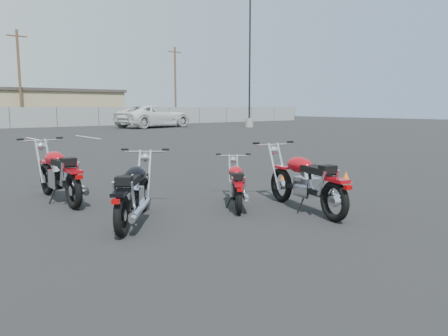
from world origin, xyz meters
TOP-DOWN VIEW (x-y plane):
  - ground at (0.00, 0.00)m, footprint 120.00×120.00m
  - motorcycle_front_red at (-2.36, 2.53)m, footprint 0.94×2.43m
  - motorcycle_second_black at (-1.97, 0.17)m, footprint 1.75×1.99m
  - motorcycle_third_red at (0.06, 0.04)m, footprint 1.38×1.68m
  - motorcycle_rear_red at (0.80, -0.99)m, footprint 1.09×2.36m
  - training_cone_near at (2.36, 1.04)m, footprint 0.29×0.29m
  - training_cone_far at (3.81, 0.35)m, footprint 0.24×0.24m
  - light_pole_east at (21.44, 23.58)m, footprint 0.80×0.70m
  - tan_building_east at (10.00, 44.00)m, footprint 14.40×9.40m
  - utility_pole_c at (6.00, 39.00)m, footprint 1.80×0.24m
  - utility_pole_d at (24.00, 40.00)m, footprint 1.80×0.24m
  - white_van at (14.51, 28.57)m, footprint 4.90×8.73m

SIDE VIEW (x-z plane):
  - ground at x=0.00m, z-range 0.00..0.00m
  - training_cone_far at x=3.81m, z-range 0.00..0.29m
  - training_cone_near at x=2.36m, z-range 0.00..0.35m
  - motorcycle_third_red at x=0.06m, z-range -0.04..0.86m
  - motorcycle_second_black at x=-1.97m, z-range -0.05..1.05m
  - motorcycle_rear_red at x=0.80m, z-range -0.05..1.11m
  - motorcycle_front_red at x=-2.36m, z-range -0.05..1.14m
  - white_van at x=14.51m, z-range 0.00..3.13m
  - tan_building_east at x=10.00m, z-range 0.01..3.71m
  - light_pole_east at x=21.44m, z-range -2.64..8.75m
  - utility_pole_c at x=6.00m, z-range 0.19..9.19m
  - utility_pole_d at x=24.00m, z-range 0.19..9.19m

